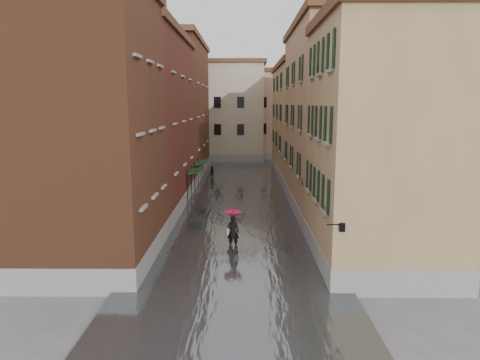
{
  "coord_description": "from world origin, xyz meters",
  "views": [
    {
      "loc": [
        0.43,
        -22.48,
        7.86
      ],
      "look_at": [
        0.18,
        4.58,
        3.0
      ],
      "focal_mm": 32.0,
      "sensor_mm": 36.0,
      "label": 1
    }
  ],
  "objects": [
    {
      "name": "floodwater",
      "position": [
        0.0,
        13.0,
        0.1
      ],
      "size": [
        10.0,
        60.0,
        0.2
      ],
      "primitive_type": "cube",
      "color": "#4D5156",
      "rests_on": "ground"
    },
    {
      "name": "building_end_pink",
      "position": [
        6.0,
        40.0,
        6.0
      ],
      "size": [
        10.0,
        9.0,
        12.0
      ],
      "primitive_type": "cube",
      "color": "tan",
      "rests_on": "ground"
    },
    {
      "name": "building_right_far",
      "position": [
        7.0,
        24.0,
        5.75
      ],
      "size": [
        6.0,
        16.0,
        11.5
      ],
      "primitive_type": "cube",
      "color": "#96794D",
      "rests_on": "ground"
    },
    {
      "name": "pedestrian_main",
      "position": [
        -0.16,
        0.07,
        1.27
      ],
      "size": [
        1.02,
        1.02,
        2.06
      ],
      "color": "black",
      "rests_on": "ground"
    },
    {
      "name": "building_left_far",
      "position": [
        -7.0,
        24.0,
        7.0
      ],
      "size": [
        6.0,
        16.0,
        14.0
      ],
      "primitive_type": "cube",
      "color": "brown",
      "rests_on": "ground"
    },
    {
      "name": "awning_near",
      "position": [
        -3.49,
        11.24,
        2.46
      ],
      "size": [
        1.09,
        2.76,
        2.8
      ],
      "color": "black",
      "rests_on": "ground"
    },
    {
      "name": "building_left_near",
      "position": [
        -7.0,
        -2.0,
        6.5
      ],
      "size": [
        6.0,
        8.0,
        13.0
      ],
      "primitive_type": "cube",
      "color": "brown",
      "rests_on": "ground"
    },
    {
      "name": "pedestrian_far",
      "position": [
        -2.86,
        21.46,
        0.71
      ],
      "size": [
        0.8,
        0.68,
        1.43
      ],
      "primitive_type": "imported",
      "rotation": [
        0.0,
        0.0,
        -0.23
      ],
      "color": "black",
      "rests_on": "ground"
    },
    {
      "name": "awning_far",
      "position": [
        -3.49,
        16.35,
        2.47
      ],
      "size": [
        1.09,
        3.04,
        2.8
      ],
      "color": "black",
      "rests_on": "ground"
    },
    {
      "name": "building_left_mid",
      "position": [
        -7.0,
        9.0,
        6.25
      ],
      "size": [
        6.0,
        14.0,
        12.5
      ],
      "primitive_type": "cube",
      "color": "#5E2C1D",
      "rests_on": "ground"
    },
    {
      "name": "building_end_cream",
      "position": [
        -3.0,
        38.0,
        6.5
      ],
      "size": [
        12.0,
        9.0,
        13.0
      ],
      "primitive_type": "cube",
      "color": "beige",
      "rests_on": "ground"
    },
    {
      "name": "wall_lantern",
      "position": [
        4.33,
        -6.0,
        3.01
      ],
      "size": [
        0.71,
        0.22,
        0.35
      ],
      "color": "black",
      "rests_on": "ground"
    },
    {
      "name": "ground",
      "position": [
        0.0,
        0.0,
        0.0
      ],
      "size": [
        120.0,
        120.0,
        0.0
      ],
      "primitive_type": "plane",
      "color": "slate",
      "rests_on": "ground"
    },
    {
      "name": "building_right_mid",
      "position": [
        7.0,
        9.0,
        6.5
      ],
      "size": [
        6.0,
        14.0,
        13.0
      ],
      "primitive_type": "cube",
      "color": "#9C825F",
      "rests_on": "ground"
    },
    {
      "name": "building_right_near",
      "position": [
        7.0,
        -2.0,
        5.75
      ],
      "size": [
        6.0,
        8.0,
        11.5
      ],
      "primitive_type": "cube",
      "color": "#96794D",
      "rests_on": "ground"
    },
    {
      "name": "window_planters",
      "position": [
        4.12,
        -0.71,
        3.51
      ],
      "size": [
        0.59,
        8.11,
        0.84
      ],
      "color": "brown",
      "rests_on": "ground"
    }
  ]
}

